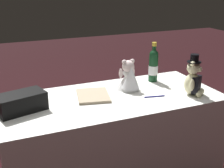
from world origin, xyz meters
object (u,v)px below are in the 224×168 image
object	(u,v)px
gift_case_black	(21,102)
guestbook	(93,96)
signing_pen	(155,96)
champagne_bottle	(153,65)
teddy_bear_bride	(129,77)
teddy_bear_groom	(194,79)

from	to	relation	value
gift_case_black	guestbook	size ratio (longest dim) A/B	1.22
signing_pen	champagne_bottle	bearing A→B (deg)	-117.13
champagne_bottle	signing_pen	world-z (taller)	champagne_bottle
gift_case_black	guestbook	world-z (taller)	gift_case_black
guestbook	signing_pen	bearing A→B (deg)	169.08
teddy_bear_bride	guestbook	xyz separation A→B (m)	(0.30, 0.04, -0.09)
gift_case_black	teddy_bear_groom	bearing A→B (deg)	171.01
teddy_bear_bride	champagne_bottle	world-z (taller)	champagne_bottle
guestbook	teddy_bear_bride	bearing A→B (deg)	-160.90
teddy_bear_groom	teddy_bear_bride	size ratio (longest dim) A/B	1.28
teddy_bear_bride	champagne_bottle	bearing A→B (deg)	-159.34
teddy_bear_groom	teddy_bear_bride	distance (m)	0.48
teddy_bear_bride	guestbook	size ratio (longest dim) A/B	0.86
teddy_bear_groom	signing_pen	xyz separation A→B (m)	(0.28, -0.06, -0.11)
teddy_bear_bride	gift_case_black	world-z (taller)	teddy_bear_bride
gift_case_black	guestbook	bearing A→B (deg)	-174.27
teddy_bear_groom	guestbook	size ratio (longest dim) A/B	1.11
champagne_bottle	gift_case_black	bearing A→B (deg)	9.93
champagne_bottle	gift_case_black	xyz separation A→B (m)	(1.08, 0.19, -0.08)
signing_pen	guestbook	distance (m)	0.45
champagne_bottle	signing_pen	bearing A→B (deg)	62.87
signing_pen	gift_case_black	bearing A→B (deg)	-7.87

